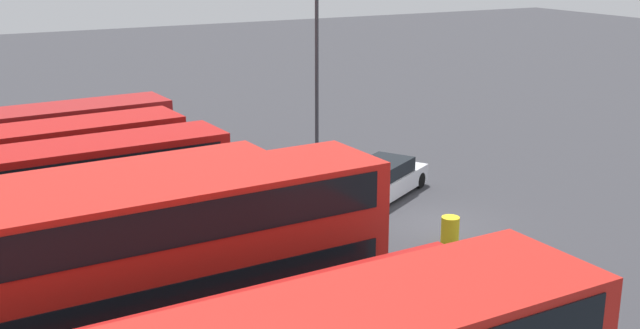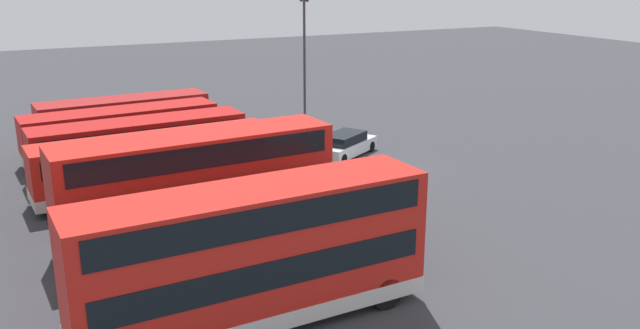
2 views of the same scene
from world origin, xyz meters
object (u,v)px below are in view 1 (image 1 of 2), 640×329
at_px(bus_single_deck_fourth, 138,250).
at_px(lamp_post_tall, 317,49).
at_px(car_hatchback_silver, 383,179).
at_px(bus_single_deck_sixth, 65,183).
at_px(bus_single_deck_far_end, 45,139).
at_px(bus_single_deck_seventh, 38,161).
at_px(bus_double_decker_third, 153,274).
at_px(waste_bin_yellow, 450,231).
at_px(bus_single_deck_fifth, 89,216).

height_order(bus_single_deck_fourth, lamp_post_tall, lamp_post_tall).
xyz_separation_m(bus_single_deck_fourth, car_hatchback_silver, (5.02, -11.04, -0.92)).
xyz_separation_m(bus_single_deck_sixth, lamp_post_tall, (2.69, -11.27, 3.61)).
bearing_deg(car_hatchback_silver, bus_single_deck_far_end, 50.81).
relative_size(bus_single_deck_fourth, car_hatchback_silver, 2.34).
xyz_separation_m(bus_single_deck_seventh, bus_single_deck_far_end, (3.47, -0.83, -0.00)).
bearing_deg(bus_single_deck_seventh, bus_single_deck_fourth, -175.16).
bearing_deg(bus_single_deck_far_end, bus_double_decker_third, 178.25).
bearing_deg(car_hatchback_silver, lamp_post_tall, 3.94).
distance_m(bus_single_deck_far_end, lamp_post_tall, 12.10).
bearing_deg(bus_double_decker_third, bus_single_deck_sixth, -0.17).
bearing_deg(car_hatchback_silver, waste_bin_yellow, 171.58).
bearing_deg(bus_single_deck_fifth, lamp_post_tall, -60.09).
xyz_separation_m(bus_double_decker_third, bus_single_deck_fourth, (3.59, -0.60, -0.83)).
bearing_deg(car_hatchback_silver, bus_single_deck_seventh, 64.92).
relative_size(bus_single_deck_fourth, bus_single_deck_sixth, 0.98).
relative_size(bus_single_deck_sixth, bus_single_deck_far_end, 1.08).
xyz_separation_m(bus_single_deck_seventh, car_hatchback_silver, (-5.59, -11.94, -0.92)).
distance_m(bus_double_decker_third, bus_single_deck_fifth, 7.04).
bearing_deg(bus_single_deck_sixth, car_hatchback_silver, -100.65).
relative_size(bus_single_deck_fifth, waste_bin_yellow, 12.72).
bearing_deg(bus_single_deck_sixth, bus_single_deck_seventh, 5.47).
relative_size(bus_single_deck_seventh, lamp_post_tall, 1.25).
relative_size(bus_double_decker_third, lamp_post_tall, 1.25).
bearing_deg(bus_single_deck_sixth, bus_single_deck_fifth, 179.77).
distance_m(bus_single_deck_fifth, bus_single_deck_seventh, 7.22).
bearing_deg(bus_single_deck_seventh, bus_single_deck_far_end, -13.50).
bearing_deg(car_hatchback_silver, bus_double_decker_third, 126.50).
height_order(bus_single_deck_fourth, bus_single_deck_far_end, same).
xyz_separation_m(bus_single_deck_fourth, bus_single_deck_sixth, (7.20, 0.57, 0.00)).
distance_m(bus_double_decker_third, bus_single_deck_seventh, 14.23).
relative_size(lamp_post_tall, waste_bin_yellow, 9.55).
bearing_deg(lamp_post_tall, bus_single_deck_far_end, 68.77).
bearing_deg(bus_single_deck_fifth, waste_bin_yellow, -109.15).
xyz_separation_m(bus_single_deck_sixth, waste_bin_yellow, (-7.57, -10.81, -1.15)).
bearing_deg(bus_single_deck_fourth, bus_single_deck_far_end, 0.27).
bearing_deg(bus_single_deck_far_end, bus_single_deck_fourth, -179.73).
height_order(bus_double_decker_third, bus_single_deck_seventh, bus_double_decker_third).
bearing_deg(bus_single_deck_fifth, bus_double_decker_third, 179.86).
height_order(bus_single_deck_seventh, waste_bin_yellow, bus_single_deck_seventh).
xyz_separation_m(bus_single_deck_fifth, bus_single_deck_far_end, (10.68, -0.52, -0.00)).
bearing_deg(bus_single_deck_sixth, bus_single_deck_far_end, -4.22).
bearing_deg(car_hatchback_silver, bus_single_deck_fourth, 114.45).
bearing_deg(bus_single_deck_far_end, bus_single_deck_sixth, 175.78).
xyz_separation_m(bus_single_deck_far_end, waste_bin_yellow, (-14.44, -10.31, -1.15)).
bearing_deg(bus_single_deck_fourth, lamp_post_tall, -47.26).
bearing_deg(bus_single_deck_fourth, bus_double_decker_third, 170.47).
bearing_deg(waste_bin_yellow, bus_single_deck_fourth, 87.95).
distance_m(bus_single_deck_sixth, car_hatchback_silver, 11.85).
height_order(bus_single_deck_seventh, car_hatchback_silver, bus_single_deck_seventh).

